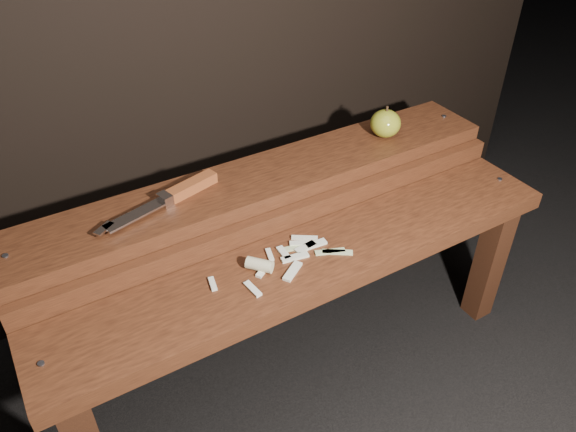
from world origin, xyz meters
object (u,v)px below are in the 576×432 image
bench_rear_tier (265,205)px  knife (178,193)px  apple (385,123)px  bench_front_tier (316,280)px

bench_rear_tier → knife: knife is taller
apple → knife: 0.56m
bench_front_tier → knife: 0.35m
bench_front_tier → knife: bearing=130.1°
apple → knife: (-0.56, 0.01, -0.02)m
bench_front_tier → bench_rear_tier: bench_rear_tier is taller
bench_front_tier → bench_rear_tier: (0.00, 0.23, 0.06)m
bench_rear_tier → bench_front_tier: bearing=-90.0°
apple → bench_rear_tier: bearing=-179.3°
knife → bench_front_tier: bearing=-49.9°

